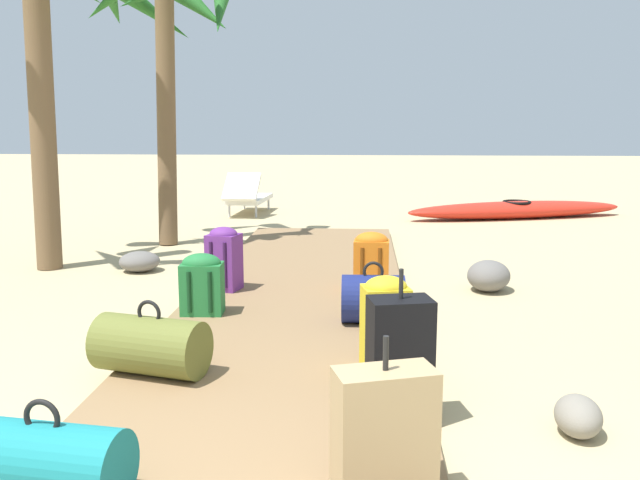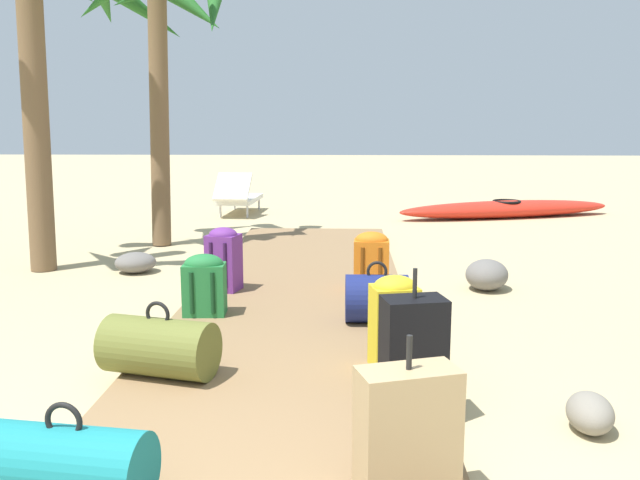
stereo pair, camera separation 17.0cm
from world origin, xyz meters
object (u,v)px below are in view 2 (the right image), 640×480
object	(u,v)px
suitcase_tan	(407,430)
backpack_purple	(224,257)
backpack_yellow	(394,320)
duffel_bag_navy	(377,298)
duffel_bag_teal	(67,466)
suitcase_black	(413,354)
backpack_orange	(371,260)
palm_tree_far_left	(155,18)
lounge_chair	(238,196)
duffel_bag_olive	(159,347)
kayak	(506,209)
backpack_green	(204,283)

from	to	relation	value
suitcase_tan	backpack_purple	bearing A→B (deg)	112.21
backpack_yellow	duffel_bag_navy	distance (m)	1.00
duffel_bag_teal	suitcase_black	world-z (taller)	suitcase_black
backpack_orange	palm_tree_far_left	size ratio (longest dim) A/B	0.15
duffel_bag_teal	lounge_chair	bearing A→B (deg)	94.78
duffel_bag_olive	duffel_bag_navy	world-z (taller)	duffel_bag_navy
duffel_bag_teal	backpack_orange	distance (m)	3.89
suitcase_black	kayak	bearing A→B (deg)	73.36
suitcase_tan	lounge_chair	xyz separation A→B (m)	(-2.19, 9.29, -0.02)
backpack_green	suitcase_black	bearing A→B (deg)	-49.59
backpack_yellow	backpack_green	xyz separation A→B (m)	(-1.46, 1.15, -0.05)
backpack_yellow	palm_tree_far_left	xyz separation A→B (m)	(-2.79, 4.81, 2.58)
backpack_green	duffel_bag_navy	size ratio (longest dim) A/B	1.02
lounge_chair	palm_tree_far_left	bearing A→B (deg)	-100.29
duffel_bag_navy	kayak	size ratio (longest dim) A/B	0.12
duffel_bag_teal	duffel_bag_navy	distance (m)	2.96
suitcase_black	kayak	world-z (taller)	suitcase_black
backpack_yellow	suitcase_tan	size ratio (longest dim) A/B	0.88
backpack_purple	kayak	size ratio (longest dim) A/B	0.15
backpack_purple	palm_tree_far_left	xyz separation A→B (m)	(-1.34, 2.85, 2.58)
duffel_bag_teal	palm_tree_far_left	xyz separation A→B (m)	(-1.34, 6.43, 2.72)
backpack_yellow	suitcase_tan	distance (m)	1.46
backpack_purple	duffel_bag_teal	bearing A→B (deg)	-90.03
duffel_bag_olive	lounge_chair	distance (m)	8.06
duffel_bag_olive	suitcase_tan	bearing A→B (deg)	-41.93
lounge_chair	kayak	bearing A→B (deg)	-2.75
duffel_bag_olive	palm_tree_far_left	xyz separation A→B (m)	(-1.32, 5.00, 2.71)
backpack_purple	suitcase_black	world-z (taller)	suitcase_black
duffel_bag_teal	suitcase_tan	size ratio (longest dim) A/B	1.04
backpack_green	palm_tree_far_left	distance (m)	4.70
backpack_green	kayak	distance (m)	7.58
backpack_yellow	suitcase_tan	world-z (taller)	suitcase_tan
kayak	duffel_bag_navy	bearing A→B (deg)	-111.34
suitcase_tan	duffel_bag_navy	bearing A→B (deg)	90.31
duffel_bag_teal	backpack_orange	bearing A→B (deg)	69.15
backpack_green	duffel_bag_teal	distance (m)	2.77
suitcase_tan	kayak	world-z (taller)	suitcase_tan
palm_tree_far_left	suitcase_tan	bearing A→B (deg)	-66.42
duffel_bag_teal	palm_tree_far_left	distance (m)	7.11
backpack_yellow	suitcase_tan	xyz separation A→B (m)	(-0.05, -1.46, -0.04)
backpack_purple	palm_tree_far_left	bearing A→B (deg)	115.20
backpack_yellow	lounge_chair	size ratio (longest dim) A/B	0.38
duffel_bag_teal	backpack_purple	distance (m)	3.58
suitcase_tan	lounge_chair	world-z (taller)	same
backpack_green	lounge_chair	size ratio (longest dim) A/B	0.32
duffel_bag_navy	duffel_bag_olive	bearing A→B (deg)	-139.76
backpack_orange	kayak	size ratio (longest dim) A/B	0.14
duffel_bag_navy	suitcase_tan	xyz separation A→B (m)	(0.01, -2.45, 0.08)
suitcase_black	duffel_bag_navy	size ratio (longest dim) A/B	1.60
suitcase_black	lounge_chair	distance (m)	8.77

